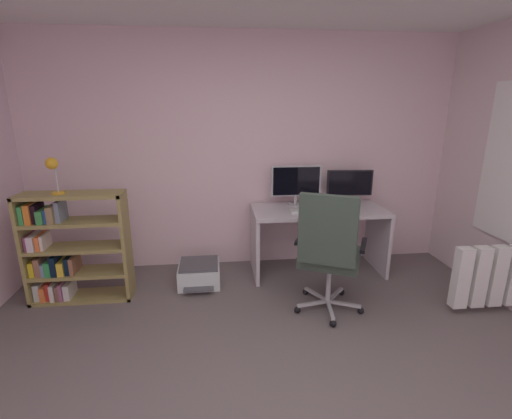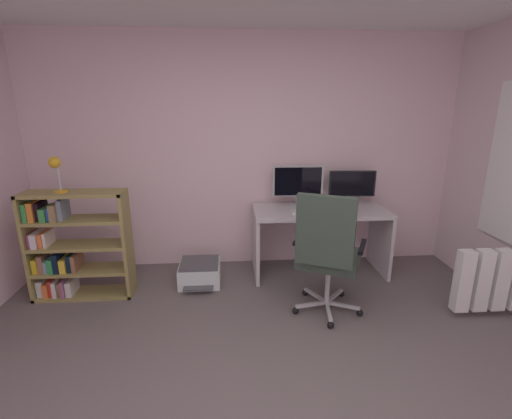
% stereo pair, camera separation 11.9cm
% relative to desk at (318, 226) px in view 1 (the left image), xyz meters
% --- Properties ---
extents(wall_back, '(4.67, 0.10, 2.55)m').
position_rel_desk_xyz_m(wall_back, '(-0.78, 0.40, 0.74)').
color(wall_back, silver).
rests_on(wall_back, ground).
extents(desk, '(1.43, 0.64, 0.73)m').
position_rel_desk_xyz_m(desk, '(0.00, 0.00, 0.00)').
color(desk, silver).
rests_on(desk, ground).
extents(monitor_main, '(0.55, 0.18, 0.44)m').
position_rel_desk_xyz_m(monitor_main, '(-0.22, 0.16, 0.46)').
color(monitor_main, '#B2B5B7').
rests_on(monitor_main, desk).
extents(monitor_secondary, '(0.51, 0.18, 0.38)m').
position_rel_desk_xyz_m(monitor_secondary, '(0.38, 0.16, 0.42)').
color(monitor_secondary, '#B2B5B7').
rests_on(monitor_secondary, desk).
extents(keyboard, '(0.34, 0.14, 0.02)m').
position_rel_desk_xyz_m(keyboard, '(-0.16, -0.11, 0.20)').
color(keyboard, silver).
rests_on(keyboard, desk).
extents(computer_mouse, '(0.07, 0.11, 0.03)m').
position_rel_desk_xyz_m(computer_mouse, '(0.08, -0.11, 0.21)').
color(computer_mouse, black).
rests_on(computer_mouse, desk).
extents(office_chair, '(0.67, 0.69, 1.14)m').
position_rel_desk_xyz_m(office_chair, '(-0.15, -0.88, 0.09)').
color(office_chair, '#B7BABC').
rests_on(office_chair, ground).
extents(bookshelf, '(0.93, 0.28, 1.05)m').
position_rel_desk_xyz_m(bookshelf, '(-2.50, -0.34, -0.03)').
color(bookshelf, olive).
rests_on(bookshelf, ground).
extents(desk_lamp, '(0.13, 0.11, 0.32)m').
position_rel_desk_xyz_m(desk_lamp, '(-2.51, -0.34, 0.74)').
color(desk_lamp, gold).
rests_on(desk_lamp, bookshelf).
extents(printer, '(0.42, 0.50, 0.23)m').
position_rel_desk_xyz_m(printer, '(-1.30, -0.16, -0.42)').
color(printer, silver).
rests_on(printer, ground).
extents(radiator, '(0.97, 0.10, 0.56)m').
position_rel_desk_xyz_m(radiator, '(1.45, -0.98, -0.19)').
color(radiator, white).
rests_on(radiator, ground).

